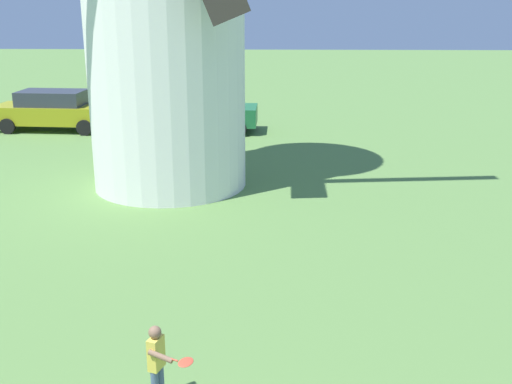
# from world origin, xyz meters

# --- Properties ---
(player_far) EXTENTS (0.65, 0.63, 1.10)m
(player_far) POSITION_xyz_m (-0.96, 3.50, 0.63)
(player_far) COLOR slate
(player_far) RESTS_ON ground_plane
(parked_car_mustard) EXTENTS (4.58, 2.10, 1.56)m
(parked_car_mustard) POSITION_xyz_m (-8.20, 20.67, 0.81)
(parked_car_mustard) COLOR #999919
(parked_car_mustard) RESTS_ON ground_plane
(parked_car_green) EXTENTS (4.07, 1.92, 1.56)m
(parked_car_green) POSITION_xyz_m (-2.22, 20.57, 0.81)
(parked_car_green) COLOR #1E6638
(parked_car_green) RESTS_ON ground_plane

